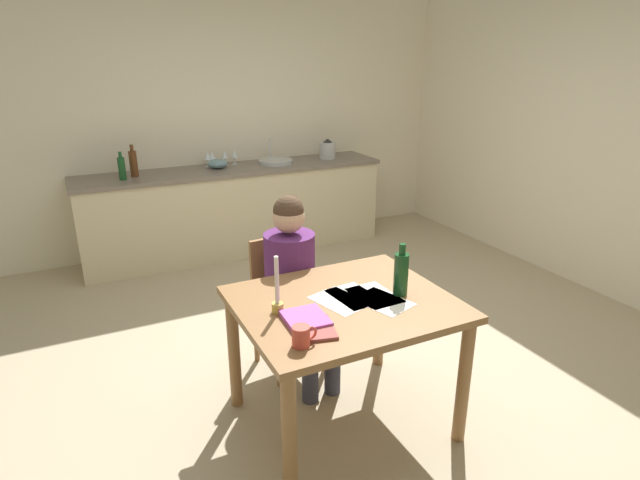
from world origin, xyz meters
TOP-DOWN VIEW (x-y plane):
  - ground_plane at (0.00, 0.00)m, footprint 5.20×5.20m
  - wall_back at (0.00, 2.60)m, footprint 5.20×0.12m
  - wall_right at (2.60, 0.00)m, footprint 0.12×5.20m
  - kitchen_counter at (0.00, 2.24)m, footprint 3.12×0.64m
  - dining_table at (-0.31, -0.69)m, footprint 1.12×0.94m
  - chair_at_table at (-0.36, 0.02)m, footprint 0.44×0.44m
  - person_seated at (-0.35, -0.12)m, footprint 0.36×0.61m
  - coffee_mug at (-0.69, -1.00)m, footprint 0.12×0.08m
  - candlestick at (-0.67, -0.65)m, footprint 0.06×0.06m
  - book_magazine at (-0.59, -0.80)m, footprint 0.21×0.24m
  - book_cookery at (-0.58, -0.90)m, footprint 0.22×0.26m
  - paper_letter at (-0.13, -0.79)m, footprint 0.29×0.35m
  - paper_bill at (-0.33, -0.68)m, footprint 0.28×0.34m
  - paper_envelope at (-0.13, -0.71)m, footprint 0.22×0.31m
  - paper_receipt at (-0.24, -0.66)m, footprint 0.24×0.32m
  - wine_bottle_on_table at (-0.00, -0.75)m, footprint 0.08×0.08m
  - sink_unit at (0.46, 2.24)m, footprint 0.36×0.36m
  - bottle_oil at (-1.08, 2.16)m, footprint 0.07×0.07m
  - bottle_vinegar at (-0.96, 2.26)m, footprint 0.07×0.07m
  - mixing_bowl at (-0.15, 2.28)m, footprint 0.20×0.20m
  - stovetop_kettle at (1.08, 2.24)m, footprint 0.18×0.18m
  - wine_glass_near_sink at (0.06, 2.39)m, footprint 0.07×0.07m
  - wine_glass_by_kettle at (-0.04, 2.39)m, footprint 0.07×0.07m
  - wine_glass_back_left at (-0.18, 2.39)m, footprint 0.07×0.07m
  - wine_glass_back_right at (-0.22, 2.39)m, footprint 0.07×0.07m

SIDE VIEW (x-z plane):
  - ground_plane at x=0.00m, z-range -0.04..0.00m
  - kitchen_counter at x=0.00m, z-range 0.00..0.90m
  - chair_at_table at x=-0.36m, z-range 0.05..0.92m
  - dining_table at x=-0.31m, z-range 0.27..1.04m
  - person_seated at x=-0.35m, z-range 0.08..1.28m
  - paper_letter at x=-0.13m, z-range 0.77..0.77m
  - paper_bill at x=-0.33m, z-range 0.77..0.77m
  - paper_envelope at x=-0.13m, z-range 0.77..0.77m
  - paper_receipt at x=-0.24m, z-range 0.77..0.77m
  - book_cookery at x=-0.58m, z-range 0.77..0.78m
  - book_magazine at x=-0.59m, z-range 0.77..0.80m
  - coffee_mug at x=-0.69m, z-range 0.77..0.86m
  - candlestick at x=-0.67m, z-range 0.70..1.01m
  - wine_bottle_on_table at x=0.00m, z-range 0.75..1.04m
  - sink_unit at x=0.46m, z-range 0.80..1.04m
  - mixing_bowl at x=-0.15m, z-range 0.90..0.99m
  - stovetop_kettle at x=1.08m, z-range 0.89..1.11m
  - wine_glass_near_sink at x=0.06m, z-range 0.93..1.09m
  - wine_glass_by_kettle at x=-0.04m, z-range 0.93..1.09m
  - wine_glass_back_left at x=-0.18m, z-range 0.93..1.09m
  - wine_glass_back_right at x=-0.22m, z-range 0.93..1.09m
  - bottle_oil at x=-1.08m, z-range 0.88..1.14m
  - bottle_vinegar at x=-0.96m, z-range 0.88..1.18m
  - wall_back at x=0.00m, z-range 0.00..2.60m
  - wall_right at x=2.60m, z-range 0.00..2.60m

